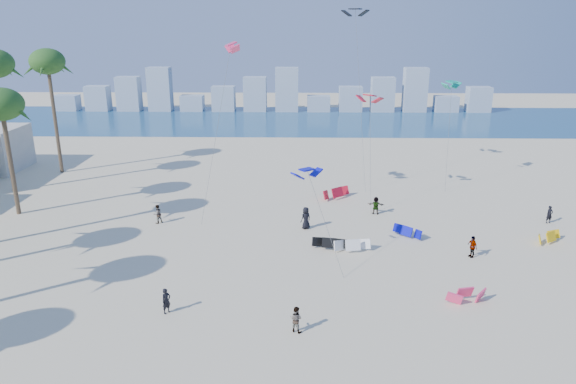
{
  "coord_description": "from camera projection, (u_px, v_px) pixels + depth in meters",
  "views": [
    {
      "loc": [
        3.8,
        -22.25,
        16.81
      ],
      "look_at": [
        3.0,
        16.0,
        4.5
      ],
      "focal_mm": 33.15,
      "sensor_mm": 36.0,
      "label": 1
    }
  ],
  "objects": [
    {
      "name": "ground",
      "position": [
        221.0,
        376.0,
        26.4
      ],
      "size": [
        220.0,
        220.0,
        0.0
      ],
      "primitive_type": "plane",
      "color": "beige",
      "rests_on": "ground"
    },
    {
      "name": "distant_skyline",
      "position": [
        274.0,
        95.0,
        103.52
      ],
      "size": [
        85.0,
        3.0,
        8.4
      ],
      "color": "#9EADBF",
      "rests_on": "ground"
    },
    {
      "name": "kitesurfers_far",
      "position": [
        378.0,
        224.0,
        43.94
      ],
      "size": [
        34.97,
        12.62,
        1.9
      ],
      "color": "black",
      "rests_on": "ground"
    },
    {
      "name": "grounded_kites",
      "position": [
        391.0,
        232.0,
        43.27
      ],
      "size": [
        20.64,
        22.22,
        1.05
      ],
      "color": "black",
      "rests_on": "ground"
    },
    {
      "name": "flying_kites",
      "position": [
        447.0,
        93.0,
        44.35
      ],
      "size": [
        36.31,
        28.95,
        18.47
      ],
      "color": "#0B0DC1",
      "rests_on": "ground"
    },
    {
      "name": "kitesurfer_mid",
      "position": [
        296.0,
        319.0,
        30.0
      ],
      "size": [
        0.94,
        0.87,
        1.55
      ],
      "primitive_type": "imported",
      "rotation": [
        0.0,
        0.0,
        2.66
      ],
      "color": "gray",
      "rests_on": "ground"
    },
    {
      "name": "ocean",
      "position": [
        278.0,
        120.0,
        94.92
      ],
      "size": [
        220.0,
        220.0,
        0.0
      ],
      "primitive_type": "plane",
      "color": "navy",
      "rests_on": "ground"
    },
    {
      "name": "kitesurfer_near",
      "position": [
        166.0,
        301.0,
        31.89
      ],
      "size": [
        0.67,
        0.7,
        1.61
      ],
      "primitive_type": "imported",
      "rotation": [
        0.0,
        0.0,
        0.86
      ],
      "color": "black",
      "rests_on": "ground"
    }
  ]
}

